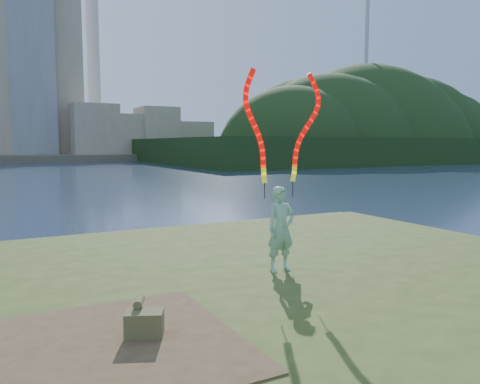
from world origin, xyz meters
TOP-DOWN VIEW (x-y plane):
  - ground at (0.00, 0.00)m, footprint 320.00×320.00m
  - grassy_knoll at (0.00, -2.30)m, footprint 20.00×18.00m
  - dirt_patch at (-2.20, -3.20)m, footprint 3.20×3.00m
  - far_shore at (0.00, 95.00)m, footprint 320.00×40.00m
  - wooded_hill at (59.57, 59.96)m, footprint 78.00×50.00m
  - woman_with_ribbons at (1.45, -1.35)m, footprint 2.02×0.39m
  - canvas_bag at (-1.62, -3.09)m, footprint 0.53×0.60m

SIDE VIEW (x-z plane):
  - ground at x=0.00m, z-range 0.00..0.00m
  - wooded_hill at x=59.57m, z-range -31.34..31.66m
  - grassy_knoll at x=0.00m, z-range -0.06..0.74m
  - far_shore at x=0.00m, z-range 0.00..1.20m
  - dirt_patch at x=-2.20m, z-range 0.80..0.82m
  - canvas_bag at x=-1.62m, z-range 0.76..1.19m
  - woman_with_ribbons at x=1.45m, z-range 0.25..4.20m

